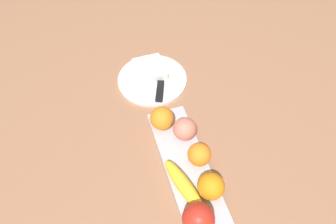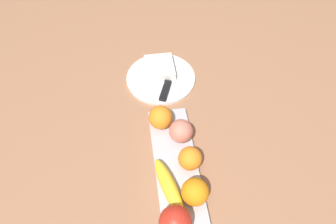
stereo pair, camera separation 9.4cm
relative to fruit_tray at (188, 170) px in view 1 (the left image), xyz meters
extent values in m
plane|color=#9C694B|center=(-0.04, 0.04, -0.01)|extent=(2.40, 2.40, 0.00)
cube|color=#B7B6BF|center=(0.00, 0.00, 0.00)|extent=(0.44, 0.12, 0.02)
sphere|color=red|center=(-0.15, 0.03, 0.05)|extent=(0.08, 0.08, 0.08)
ellipsoid|color=yellow|center=(-0.05, 0.03, 0.03)|extent=(0.18, 0.08, 0.04)
sphere|color=orange|center=(0.02, -0.04, 0.04)|extent=(0.07, 0.07, 0.07)
sphere|color=orange|center=(0.17, 0.03, 0.05)|extent=(0.07, 0.07, 0.07)
sphere|color=orange|center=(-0.08, -0.03, 0.05)|extent=(0.07, 0.07, 0.07)
sphere|color=#D37864|center=(0.11, -0.03, 0.04)|extent=(0.07, 0.07, 0.07)
cylinder|color=white|center=(0.38, 0.00, 0.00)|extent=(0.25, 0.25, 0.01)
cube|color=white|center=(0.41, 0.00, 0.02)|extent=(0.11, 0.10, 0.03)
cube|color=silver|center=(0.36, -0.03, 0.00)|extent=(0.15, 0.07, 0.00)
cube|color=black|center=(0.30, -0.01, 0.01)|extent=(0.09, 0.06, 0.01)
camera|label=1|loc=(-0.35, 0.17, 0.79)|focal=32.08mm
camera|label=2|loc=(-0.37, 0.08, 0.79)|focal=32.08mm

